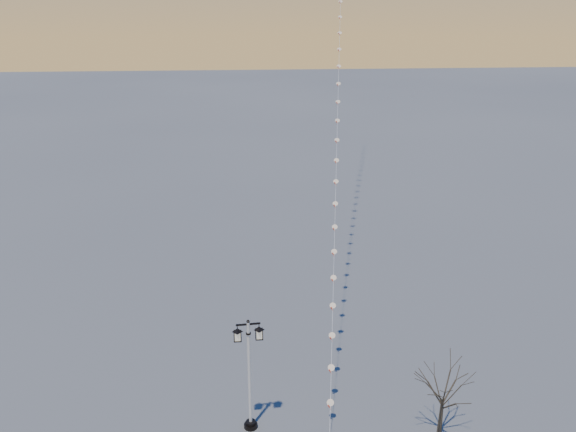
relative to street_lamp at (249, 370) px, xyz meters
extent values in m
cylinder|color=black|center=(0.00, 0.00, -2.95)|extent=(0.61, 0.61, 0.17)
cylinder|color=black|center=(0.00, 0.00, -2.78)|extent=(0.43, 0.43, 0.15)
cylinder|color=white|center=(0.00, 0.00, -0.15)|extent=(0.14, 0.14, 5.11)
cylinder|color=black|center=(0.00, 0.00, 1.81)|extent=(0.22, 0.22, 0.07)
cube|color=black|center=(0.00, 0.00, 2.24)|extent=(1.03, 0.15, 0.07)
sphere|color=black|center=(0.00, 0.00, 2.37)|extent=(0.15, 0.15, 0.15)
pyramid|color=black|center=(-0.46, -0.04, 2.08)|extent=(0.48, 0.48, 0.15)
cube|color=beige|center=(-0.46, -0.04, 1.74)|extent=(0.28, 0.28, 0.37)
cube|color=black|center=(-0.46, -0.04, 1.53)|extent=(0.33, 0.33, 0.04)
pyramid|color=black|center=(0.46, 0.04, 2.08)|extent=(0.48, 0.48, 0.15)
cube|color=beige|center=(0.46, 0.04, 1.74)|extent=(0.28, 0.28, 0.37)
cube|color=black|center=(0.46, 0.04, 1.53)|extent=(0.33, 0.33, 0.04)
cone|color=#372E21|center=(8.23, -1.23, -2.08)|extent=(0.23, 0.23, 1.91)
cone|color=#E83F22|center=(7.16, 21.57, 11.91)|extent=(0.08, 0.08, 0.29)
camera|label=1|loc=(-0.12, -21.62, 14.91)|focal=36.72mm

